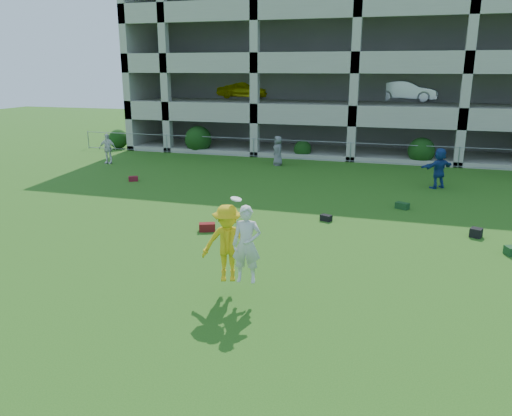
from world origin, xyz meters
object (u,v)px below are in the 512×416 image
(bystander_c, at_px, (278,151))
(parking_garage, at_px, (368,59))
(bystander_d, at_px, (439,168))
(bystander_b, at_px, (107,149))
(crate_d, at_px, (476,233))
(frisbee_contest, at_px, (232,243))

(bystander_c, distance_m, parking_garage, 12.68)
(parking_garage, bearing_deg, bystander_d, -71.71)
(bystander_b, height_order, crate_d, bystander_b)
(bystander_c, distance_m, frisbee_contest, 17.09)
(bystander_d, height_order, parking_garage, parking_garage)
(crate_d, distance_m, frisbee_contest, 9.10)
(crate_d, distance_m, parking_garage, 22.72)
(bystander_b, height_order, parking_garage, parking_garage)
(bystander_c, relative_size, bystander_d, 0.90)
(parking_garage, bearing_deg, bystander_b, -135.64)
(frisbee_contest, relative_size, parking_garage, 0.07)
(bystander_b, distance_m, parking_garage, 19.59)
(bystander_d, distance_m, frisbee_contest, 14.55)
(bystander_d, xyz_separation_m, crate_d, (0.91, -7.03, -0.79))
(bystander_d, distance_m, crate_d, 7.13)
(bystander_b, xyz_separation_m, bystander_c, (9.67, 2.30, -0.03))
(bystander_b, bearing_deg, parking_garage, 36.45)
(bystander_d, bearing_deg, frisbee_contest, 28.12)
(bystander_b, relative_size, frisbee_contest, 0.83)
(crate_d, relative_size, parking_garage, 0.01)
(bystander_c, xyz_separation_m, bystander_d, (8.54, -3.26, 0.10))
(bystander_d, bearing_deg, bystander_b, -43.32)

